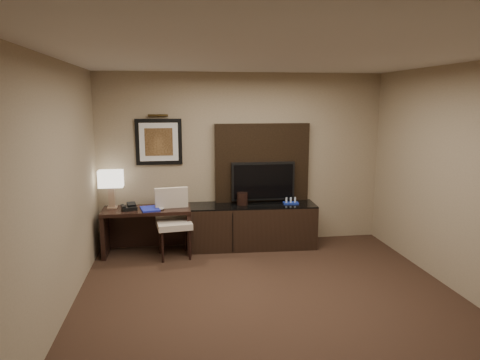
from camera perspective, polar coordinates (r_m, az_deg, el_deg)
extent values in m
cube|color=#301E15|center=(4.84, 5.11, -17.49)|extent=(4.50, 5.00, 0.01)
cube|color=silver|center=(4.30, 5.72, 16.25)|extent=(4.50, 5.00, 0.01)
cube|color=gray|center=(6.79, 0.36, 2.76)|extent=(4.50, 0.01, 2.70)
cube|color=gray|center=(2.15, 22.07, -15.48)|extent=(4.50, 0.01, 2.70)
cube|color=gray|center=(4.42, -24.24, -2.39)|extent=(0.01, 5.00, 2.70)
cube|color=gray|center=(5.37, 29.39, -0.68)|extent=(0.01, 5.00, 2.70)
cube|color=black|center=(6.60, -12.23, -6.65)|extent=(1.29, 0.56, 0.69)
cube|color=black|center=(6.73, 1.54, -6.10)|extent=(2.01, 0.64, 0.68)
cube|color=black|center=(6.80, 2.94, 2.07)|extent=(1.50, 0.12, 1.30)
cube|color=black|center=(6.74, 3.08, -0.16)|extent=(1.00, 0.08, 0.60)
cube|color=black|center=(6.66, -10.77, 5.02)|extent=(0.70, 0.04, 0.70)
cylinder|color=#3B2B12|center=(6.60, -10.90, 8.44)|extent=(0.04, 0.04, 0.30)
cube|color=#1924A5|center=(6.44, -11.91, -3.78)|extent=(0.32, 0.38, 0.02)
imported|color=#BFAF96|center=(6.46, -11.48, -2.86)|extent=(0.16, 0.04, 0.21)
cylinder|color=silver|center=(6.53, -8.40, -2.80)|extent=(0.07, 0.07, 0.17)
cylinder|color=black|center=(6.61, 0.31, -2.50)|extent=(0.20, 0.20, 0.19)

